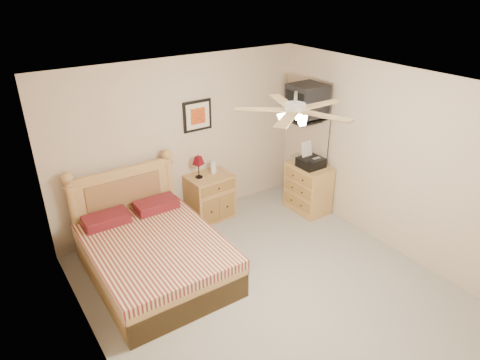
% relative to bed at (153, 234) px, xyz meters
% --- Properties ---
extents(floor, '(4.50, 4.50, 0.00)m').
position_rel_bed_xyz_m(floor, '(1.01, -1.12, -0.63)').
color(floor, gray).
rests_on(floor, ground).
extents(ceiling, '(4.00, 4.50, 0.04)m').
position_rel_bed_xyz_m(ceiling, '(1.01, -1.12, 1.87)').
color(ceiling, white).
rests_on(ceiling, ground).
extents(wall_back, '(4.00, 0.04, 2.50)m').
position_rel_bed_xyz_m(wall_back, '(1.01, 1.13, 0.62)').
color(wall_back, '#C9B194').
rests_on(wall_back, ground).
extents(wall_front, '(4.00, 0.04, 2.50)m').
position_rel_bed_xyz_m(wall_front, '(1.01, -3.37, 0.62)').
color(wall_front, '#C9B194').
rests_on(wall_front, ground).
extents(wall_left, '(0.04, 4.50, 2.50)m').
position_rel_bed_xyz_m(wall_left, '(-0.99, -1.12, 0.62)').
color(wall_left, '#C9B194').
rests_on(wall_left, ground).
extents(wall_right, '(0.04, 4.50, 2.50)m').
position_rel_bed_xyz_m(wall_right, '(3.01, -1.12, 0.62)').
color(wall_right, '#C9B194').
rests_on(wall_right, ground).
extents(bed, '(1.50, 1.97, 1.27)m').
position_rel_bed_xyz_m(bed, '(0.00, 0.00, 0.00)').
color(bed, tan).
rests_on(bed, ground).
extents(nightstand, '(0.69, 0.53, 0.72)m').
position_rel_bed_xyz_m(nightstand, '(1.32, 0.88, -0.27)').
color(nightstand, '#A47637').
rests_on(nightstand, ground).
extents(table_lamp, '(0.24, 0.24, 0.34)m').
position_rel_bed_xyz_m(table_lamp, '(1.16, 0.92, 0.26)').
color(table_lamp, '#600A14').
rests_on(table_lamp, nightstand).
extents(lotion_bottle, '(0.10, 0.11, 0.26)m').
position_rel_bed_xyz_m(lotion_bottle, '(1.42, 0.92, 0.22)').
color(lotion_bottle, silver).
rests_on(lotion_bottle, nightstand).
extents(framed_picture, '(0.46, 0.04, 0.46)m').
position_rel_bed_xyz_m(framed_picture, '(1.28, 1.11, 0.99)').
color(framed_picture, black).
rests_on(framed_picture, wall_back).
extents(dresser, '(0.48, 0.68, 0.79)m').
position_rel_bed_xyz_m(dresser, '(2.74, 0.19, -0.24)').
color(dresser, '#B87E41').
rests_on(dresser, ground).
extents(fax_machine, '(0.36, 0.38, 0.38)m').
position_rel_bed_xyz_m(fax_machine, '(2.73, 0.16, 0.34)').
color(fax_machine, black).
rests_on(fax_machine, dresser).
extents(magazine_lower, '(0.26, 0.32, 0.03)m').
position_rel_bed_xyz_m(magazine_lower, '(2.67, 0.46, 0.17)').
color(magazine_lower, '#B3A58C').
rests_on(magazine_lower, dresser).
extents(magazine_upper, '(0.25, 0.31, 0.02)m').
position_rel_bed_xyz_m(magazine_upper, '(2.69, 0.46, 0.19)').
color(magazine_upper, gray).
rests_on(magazine_upper, magazine_lower).
extents(wall_tv, '(0.56, 0.46, 0.58)m').
position_rel_bed_xyz_m(wall_tv, '(2.76, 0.22, 1.18)').
color(wall_tv, black).
rests_on(wall_tv, wall_right).
extents(ceiling_fan, '(1.14, 1.14, 0.28)m').
position_rel_bed_xyz_m(ceiling_fan, '(1.01, -1.32, 1.73)').
color(ceiling_fan, white).
rests_on(ceiling_fan, ceiling).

